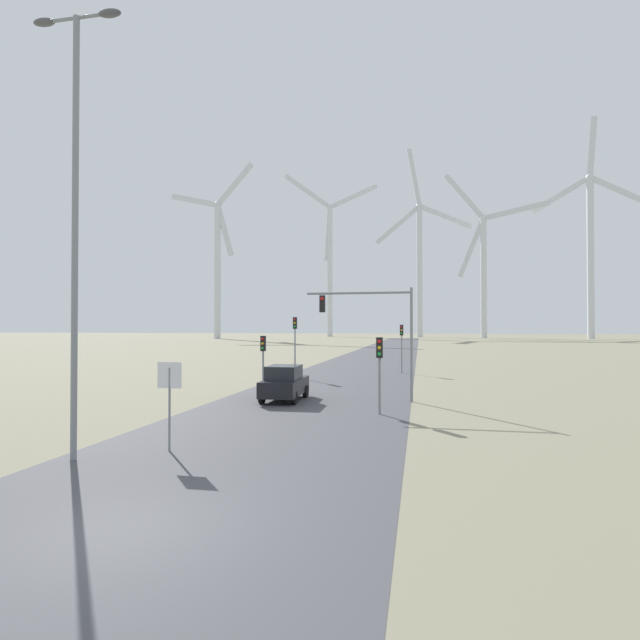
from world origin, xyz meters
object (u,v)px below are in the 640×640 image
at_px(traffic_light_post_near_left, 263,351).
at_px(traffic_light_post_near_right, 380,358).
at_px(traffic_light_mast_overhead, 373,319).
at_px(wind_turbine_left, 330,257).
at_px(wind_turbine_center, 420,256).
at_px(wind_turbine_far_right, 590,241).
at_px(streetlamp, 75,190).
at_px(traffic_light_post_mid_right, 402,338).
at_px(wind_turbine_far_left, 218,257).
at_px(car_approaching, 284,383).
at_px(traffic_light_post_mid_left, 295,333).
at_px(wind_turbine_right, 484,262).
at_px(stop_sign_near, 170,389).

xyz_separation_m(traffic_light_post_near_left, traffic_light_post_near_right, (7.34, -6.22, 0.05)).
height_order(traffic_light_mast_overhead, wind_turbine_left, wind_turbine_left).
xyz_separation_m(wind_turbine_center, wind_turbine_far_right, (55.67, -16.56, 1.15)).
distance_m(streetlamp, traffic_light_post_mid_right, 31.07).
distance_m(wind_turbine_far_left, wind_turbine_center, 77.22).
xyz_separation_m(traffic_light_post_near_right, car_approaching, (-5.18, 3.16, -1.57)).
bearing_deg(traffic_light_post_near_left, wind_turbine_far_left, 114.06).
relative_size(traffic_light_post_mid_right, traffic_light_mast_overhead, 0.69).
bearing_deg(traffic_light_post_near_left, streetlamp, -92.55).
distance_m(traffic_light_post_near_left, wind_turbine_far_right, 167.23).
bearing_deg(traffic_light_post_mid_right, traffic_light_post_near_right, -90.67).
xyz_separation_m(traffic_light_mast_overhead, wind_turbine_left, (-33.95, 175.87, 28.46)).
bearing_deg(traffic_light_post_mid_right, traffic_light_post_near_left, -118.28).
distance_m(wind_turbine_left, wind_turbine_far_right, 94.65).
xyz_separation_m(streetlamp, traffic_light_post_mid_right, (8.26, 29.56, -4.82)).
bearing_deg(wind_turbine_left, traffic_light_mast_overhead, -79.07).
bearing_deg(car_approaching, wind_turbine_left, 99.45).
bearing_deg(traffic_light_post_mid_left, traffic_light_post_near_left, -88.03).
xyz_separation_m(streetlamp, traffic_light_post_mid_left, (0.39, 24.32, -4.43)).
bearing_deg(streetlamp, wind_turbine_right, 79.54).
bearing_deg(traffic_light_mast_overhead, wind_turbine_far_left, 116.10).
relative_size(traffic_light_post_mid_right, wind_turbine_center, 0.06).
bearing_deg(car_approaching, traffic_light_post_mid_right, 72.45).
bearing_deg(wind_turbine_right, wind_turbine_far_left, -160.23).
relative_size(traffic_light_post_near_right, wind_turbine_far_right, 0.05).
relative_size(traffic_light_post_mid_right, wind_turbine_far_left, 0.07).
bearing_deg(wind_turbine_center, traffic_light_post_near_right, -90.55).
height_order(traffic_light_post_mid_right, wind_turbine_right, wind_turbine_right).
bearing_deg(traffic_light_post_mid_left, traffic_light_mast_overhead, -57.72).
height_order(traffic_light_post_mid_left, wind_turbine_right, wind_turbine_right).
relative_size(streetlamp, traffic_light_post_mid_right, 3.20).
relative_size(wind_turbine_center, wind_turbine_right, 1.18).
distance_m(traffic_light_post_near_right, wind_turbine_far_left, 151.97).
bearing_deg(wind_turbine_center, traffic_light_post_near_left, -93.08).
xyz_separation_m(stop_sign_near, wind_turbine_far_right, (63.20, 165.21, 30.63)).
xyz_separation_m(streetlamp, stop_sign_near, (2.18, 1.52, -5.86)).
height_order(wind_turbine_center, wind_turbine_far_right, wind_turbine_far_right).
bearing_deg(traffic_light_post_near_left, wind_turbine_left, 98.93).
relative_size(stop_sign_near, traffic_light_mast_overhead, 0.47).
bearing_deg(wind_turbine_far_right, traffic_light_post_mid_left, -114.53).
distance_m(wind_turbine_center, wind_turbine_right, 24.16).
bearing_deg(traffic_light_post_near_right, wind_turbine_right, 81.65).
xyz_separation_m(traffic_light_post_near_left, wind_turbine_far_left, (-57.56, 128.89, 25.14)).
bearing_deg(traffic_light_mast_overhead, stop_sign_near, -113.81).
distance_m(streetlamp, wind_turbine_far_left, 156.43).
bearing_deg(wind_turbine_center, wind_turbine_far_left, -149.69).
height_order(traffic_light_post_near_left, wind_turbine_left, wind_turbine_left).
height_order(traffic_light_post_mid_left, car_approaching, traffic_light_post_mid_left).
bearing_deg(wind_turbine_center, wind_turbine_right, -16.48).
bearing_deg(streetlamp, stop_sign_near, 34.86).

